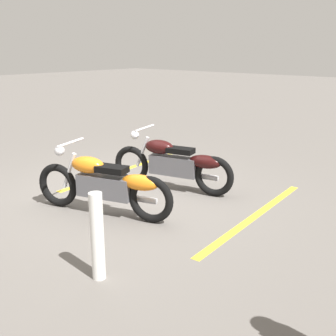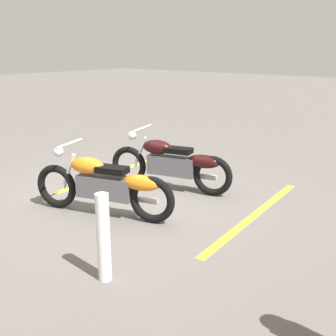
{
  "view_description": "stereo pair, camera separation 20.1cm",
  "coord_description": "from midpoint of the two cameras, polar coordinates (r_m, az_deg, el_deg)",
  "views": [
    {
      "loc": [
        4.79,
        -4.39,
        2.35
      ],
      "look_at": [
        0.98,
        0.0,
        0.65
      ],
      "focal_mm": 44.4,
      "sensor_mm": 36.0,
      "label": 1
    },
    {
      "loc": [
        4.63,
        -4.52,
        2.35
      ],
      "look_at": [
        0.98,
        0.0,
        0.65
      ],
      "focal_mm": 44.4,
      "sensor_mm": 36.0,
      "label": 2
    }
  ],
  "objects": [
    {
      "name": "ground_plane",
      "position": [
        6.9,
        -5.31,
        -3.7
      ],
      "size": [
        60.0,
        60.0,
        0.0
      ],
      "primitive_type": "plane",
      "color": "#66605B"
    },
    {
      "name": "motorcycle_bright_foreground",
      "position": [
        6.0,
        -7.66,
        -2.2
      ],
      "size": [
        2.16,
        0.87,
        1.04
      ],
      "rotation": [
        0.0,
        0.0,
        3.45
      ],
      "color": "black",
      "rests_on": "ground"
    },
    {
      "name": "motorcycle_dark_foreground",
      "position": [
        7.0,
        1.65,
        0.64
      ],
      "size": [
        2.19,
        0.81,
        1.04
      ],
      "rotation": [
        0.0,
        0.0,
        3.39
      ],
      "color": "black",
      "rests_on": "ground"
    },
    {
      "name": "bollard_post",
      "position": [
        4.36,
        -8.36,
        -9.33
      ],
      "size": [
        0.14,
        0.14,
        0.95
      ],
      "primitive_type": "cylinder",
      "color": "white",
      "rests_on": "ground"
    },
    {
      "name": "parking_stripe_near",
      "position": [
        8.25,
        -5.54,
        -0.31
      ],
      "size": [
        0.37,
        3.2,
        0.01
      ],
      "primitive_type": "cube",
      "rotation": [
        0.0,
        0.0,
        1.65
      ],
      "color": "yellow",
      "rests_on": "ground"
    },
    {
      "name": "parking_stripe_mid",
      "position": [
        6.18,
        12.78,
        -6.45
      ],
      "size": [
        0.37,
        3.2,
        0.01
      ],
      "primitive_type": "cube",
      "rotation": [
        0.0,
        0.0,
        1.65
      ],
      "color": "yellow",
      "rests_on": "ground"
    }
  ]
}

